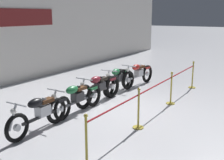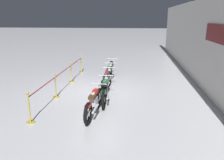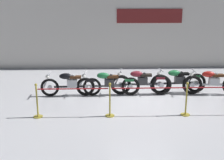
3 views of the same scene
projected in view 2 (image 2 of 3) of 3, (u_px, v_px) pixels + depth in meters
The scene contains 11 objects.
ground_plane at pixel (95, 90), 10.28m from camera, with size 120.00×120.00×0.00m, color silver.
back_wall at pixel (214, 47), 9.17m from camera, with size 28.00×0.29×4.20m.
motorcycle_black_0 at pixel (111, 68), 12.62m from camera, with size 2.22×0.62×0.92m.
motorcycle_green_1 at pixel (109, 74), 11.32m from camera, with size 2.36×0.62×0.92m.
motorcycle_maroon_2 at pixel (107, 81), 10.12m from camera, with size 2.28×0.62×0.96m.
motorcycle_green_3 at pixel (105, 91), 8.75m from camera, with size 2.18×0.62×0.96m.
motorcycle_red_4 at pixel (94, 102), 7.59m from camera, with size 2.21×0.62×0.95m.
stanchion_far_left at pixel (71, 69), 11.41m from camera, with size 6.97×0.28×1.05m.
stanchion_mid_left at pixel (71, 75), 11.52m from camera, with size 0.28×0.28×1.05m.
stanchion_mid_right at pixel (56, 89), 9.31m from camera, with size 0.28×0.28×1.05m.
stanchion_far_right at pixel (30, 113), 7.03m from camera, with size 0.28×0.28×1.05m.
Camera 2 is at (9.60, 1.85, 3.32)m, focal length 35.00 mm.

